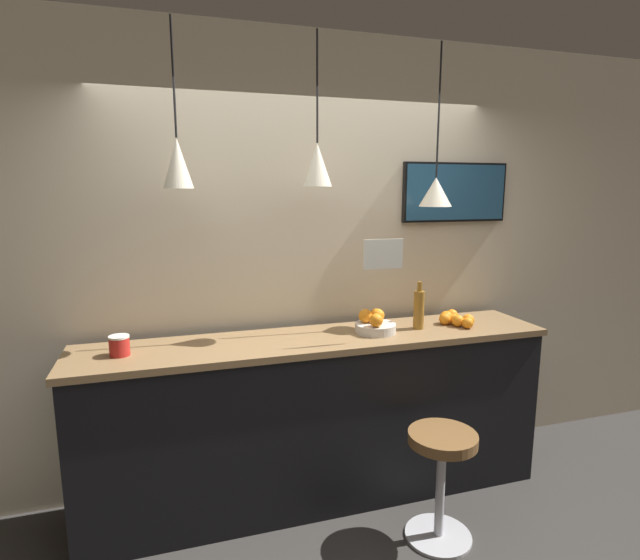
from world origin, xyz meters
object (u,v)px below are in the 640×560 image
(fruit_bowl, at_px, (375,324))
(juice_bottle, at_px, (419,309))
(bar_stool, at_px, (441,464))
(spread_jar, at_px, (119,346))
(mounted_tv, at_px, (455,192))

(fruit_bowl, distance_m, juice_bottle, 0.31)
(fruit_bowl, relative_size, juice_bottle, 0.84)
(bar_stool, distance_m, fruit_bowl, 0.89)
(fruit_bowl, bearing_deg, spread_jar, -179.77)
(juice_bottle, distance_m, mounted_tv, 0.91)
(mounted_tv, bearing_deg, juice_bottle, -142.32)
(fruit_bowl, relative_size, spread_jar, 2.32)
(bar_stool, distance_m, mounted_tv, 1.81)
(bar_stool, bearing_deg, juice_bottle, 76.30)
(spread_jar, bearing_deg, fruit_bowl, 0.23)
(bar_stool, relative_size, spread_jar, 5.74)
(bar_stool, height_order, fruit_bowl, fruit_bowl)
(bar_stool, xyz_separation_m, spread_jar, (-1.64, 0.57, 0.66))
(spread_jar, relative_size, mounted_tv, 0.14)
(fruit_bowl, xyz_separation_m, mounted_tv, (0.74, 0.33, 0.80))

